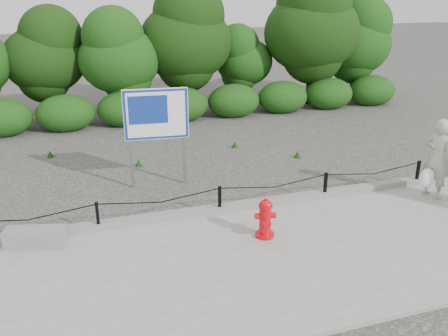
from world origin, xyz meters
name	(u,v)px	position (x,y,z in m)	size (l,w,h in m)	color
ground	(220,216)	(0.00, 0.00, 0.00)	(90.00, 90.00, 0.00)	#2D2B28
sidewalk	(254,263)	(0.00, -2.00, 0.04)	(14.00, 4.00, 0.08)	gray
curb	(219,208)	(0.00, 0.05, 0.15)	(14.00, 0.22, 0.14)	slate
chain_barrier	(220,196)	(0.00, 0.00, 0.46)	(10.06, 0.06, 0.60)	black
treeline	(176,43)	(1.11, 8.89, 2.61)	(20.26, 3.71, 5.20)	black
fire_hydrant	(265,219)	(0.52, -1.24, 0.46)	(0.44, 0.46, 0.79)	red
pedestrian	(437,160)	(4.85, -0.70, 0.97)	(0.83, 0.77, 1.83)	#A19F8A
concrete_block	(35,237)	(-3.65, -0.25, 0.25)	(1.07, 0.37, 0.34)	gray
advertising_sign	(156,119)	(-0.92, 2.00, 1.70)	(1.50, 0.26, 2.40)	slate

